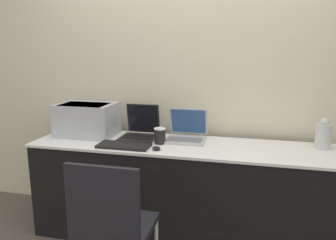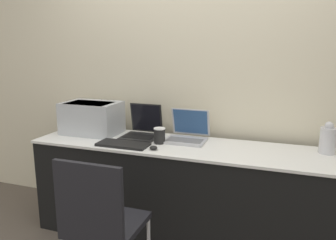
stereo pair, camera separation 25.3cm
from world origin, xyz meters
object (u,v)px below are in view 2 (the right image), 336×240
coffee_cup (160,136)px  chair (100,218)px  metal_pitcher (328,139)px  printer (92,117)px  laptop_left (142,130)px  external_keyboard (123,144)px  mouse (153,148)px  laptop_right (187,134)px

coffee_cup → chair: (-0.09, -0.75, -0.32)m
coffee_cup → metal_pitcher: 1.21m
metal_pitcher → chair: metal_pitcher is taller
printer → coffee_cup: printer is taller
printer → metal_pitcher: size_ratio=2.09×
printer → chair: size_ratio=0.53×
laptop_left → external_keyboard: (-0.03, -0.28, -0.05)m
mouse → external_keyboard: bearing=174.5°
printer → external_keyboard: (0.42, -0.25, -0.14)m
coffee_cup → printer: bearing=171.5°
laptop_right → coffee_cup: (-0.18, -0.15, 0.01)m
mouse → metal_pitcher: bearing=15.8°
laptop_right → coffee_cup: laptop_right is taller
printer → metal_pitcher: bearing=1.8°
printer → metal_pitcher: printer is taller
metal_pitcher → chair: size_ratio=0.26×
external_keyboard → coffee_cup: coffee_cup is taller
laptop_right → chair: 1.00m
laptop_right → external_keyboard: laptop_right is taller
printer → external_keyboard: 0.51m
printer → mouse: printer is taller
metal_pitcher → chair: (-1.29, -0.91, -0.36)m
mouse → laptop_right: bearing=64.3°
printer → laptop_right: bearing=3.8°
external_keyboard → mouse: size_ratio=6.59×
laptop_left → chair: bearing=-82.6°
external_keyboard → printer: bearing=149.5°
external_keyboard → coffee_cup: (0.24, 0.15, 0.05)m
coffee_cup → chair: coffee_cup is taller
external_keyboard → coffee_cup: 0.29m
laptop_right → metal_pitcher: bearing=0.2°
printer → laptop_left: printer is taller
printer → mouse: size_ratio=8.01×
printer → coffee_cup: 0.68m
laptop_left → laptop_right: bearing=3.1°
coffee_cup → metal_pitcher: (1.20, 0.16, 0.04)m
coffee_cup → chair: bearing=-97.0°
external_keyboard → mouse: 0.26m
laptop_left → external_keyboard: laptop_left is taller
laptop_left → coffee_cup: bearing=-32.7°
laptop_right → external_keyboard: 0.52m
mouse → metal_pitcher: 1.23m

